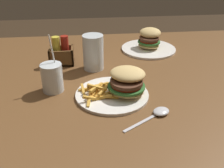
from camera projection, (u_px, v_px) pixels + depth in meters
dining_table at (123, 93)px, 1.12m from camera, size 1.67×1.10×0.78m
meal_plate_near at (120, 87)px, 0.92m from camera, size 0.26×0.26×0.10m
beer_glass at (93, 53)px, 1.10m from camera, size 0.09×0.09×0.15m
juice_glass at (52, 79)px, 0.94m from camera, size 0.08×0.08×0.20m
spoon at (159, 112)px, 0.83m from camera, size 0.17×0.12×0.02m
meal_plate_far at (149, 43)px, 1.32m from camera, size 0.27×0.27×0.11m
condiment_caddy at (61, 54)px, 1.16m from camera, size 0.11×0.08×0.13m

